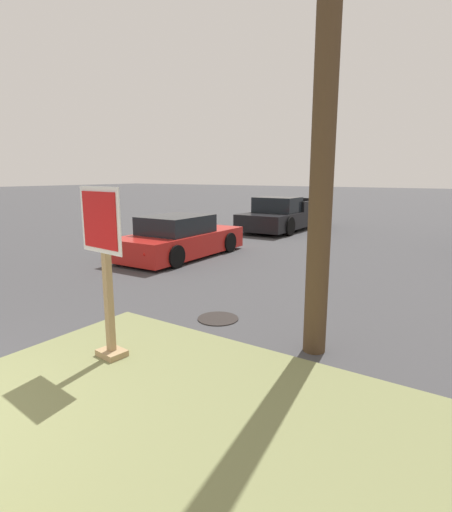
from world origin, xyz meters
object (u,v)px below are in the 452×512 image
at_px(pickup_truck_black, 283,216).
at_px(manhole_cover, 218,319).
at_px(stop_sign, 106,274).
at_px(parked_sedan_red, 180,239).

bearing_deg(pickup_truck_black, manhole_cover, -69.17).
distance_m(manhole_cover, pickup_truck_black, 11.83).
bearing_deg(manhole_cover, stop_sign, -96.44).
xyz_separation_m(manhole_cover, pickup_truck_black, (-4.20, 11.04, 0.61)).
relative_size(parked_sedan_red, pickup_truck_black, 0.80).
distance_m(stop_sign, parked_sedan_red, 7.08).
relative_size(manhole_cover, parked_sedan_red, 0.16).
bearing_deg(stop_sign, manhole_cover, 83.56).
height_order(manhole_cover, pickup_truck_black, pickup_truck_black).
bearing_deg(parked_sedan_red, stop_sign, -57.02).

